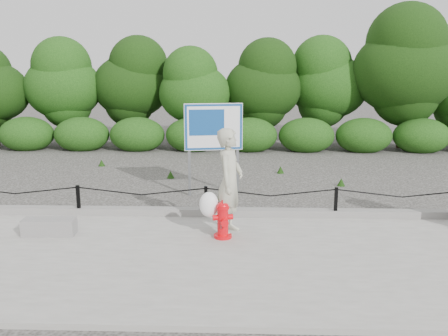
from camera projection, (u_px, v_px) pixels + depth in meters
ground at (206, 220)px, 9.25m from camera, size 90.00×90.00×0.00m
sidewalk at (197, 259)px, 7.29m from camera, size 14.00×4.00×0.08m
curb at (206, 212)px, 9.27m from camera, size 14.00×0.22×0.14m
chain_barrier at (206, 197)px, 9.16m from camera, size 10.06×0.06×0.60m
treeline at (249, 80)px, 17.42m from camera, size 19.96×3.67×5.00m
fire_hydrant at (223, 220)px, 8.01m from camera, size 0.37×0.38×0.66m
pedestrian at (228, 183)px, 8.14m from camera, size 0.83×0.77×1.84m
concrete_block at (49, 227)px, 8.20m from camera, size 0.90×0.35×0.29m
advertising_sign at (213, 131)px, 10.74m from camera, size 1.32×0.32×2.13m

